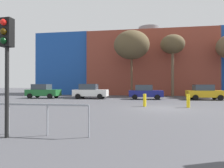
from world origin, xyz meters
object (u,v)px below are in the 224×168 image
Objects in this scene: parked_car_1 at (90,91)px; parked_car_2 at (145,92)px; bare_tree_0 at (132,45)px; parked_car_3 at (205,92)px; bollard_yellow_0 at (188,101)px; bollard_yellow_1 at (145,100)px; traffic_light_near_left at (6,50)px; parked_car_0 at (43,91)px; bare_tree_1 at (173,45)px.

parked_car_2 is at bearing -0.00° from parked_car_1.
bare_tree_0 reaches higher than parked_car_2.
parked_car_3 reaches higher than bollard_yellow_0.
bare_tree_0 is 9.79× the size of bollard_yellow_1.
bollard_yellow_0 is (2.93, -8.16, -0.35)m from parked_car_2.
parked_car_3 reaches higher than bollard_yellow_1.
traffic_light_near_left is at bearing -128.97° from bollard_yellow_0.
parked_car_0 is at bearing 180.00° from parked_car_2.
parked_car_2 is at bearing 88.45° from bollard_yellow_1.
bollard_yellow_0 is at bearing -69.88° from bare_tree_0.
parked_car_2 reaches higher than bollard_yellow_1.
parked_car_0 is 1.06× the size of parked_car_2.
bare_tree_0 reaches higher than parked_car_1.
parked_car_1 is at bearing -134.88° from bare_tree_0.
parked_car_1 is (6.23, 0.00, 0.01)m from parked_car_0.
bollard_yellow_1 is at bearing -50.79° from parked_car_1.
bare_tree_1 is at bearing 165.32° from traffic_light_near_left.
parked_car_2 is 1.05× the size of traffic_light_near_left.
parked_car_1 is at bearing 139.66° from bollard_yellow_0.
parked_car_3 is 9.37m from bare_tree_1.
bare_tree_0 is 1.05× the size of bare_tree_1.
parked_car_3 is 4.03× the size of bollard_yellow_0.
parked_car_0 is 4.24× the size of bollard_yellow_1.
parked_car_1 is 4.25× the size of bollard_yellow_0.
traffic_light_near_left is 10.79m from bollard_yellow_1.
bollard_yellow_1 is (-6.80, -7.91, -0.37)m from parked_car_3.
bollard_yellow_0 is (15.83, -8.16, -0.40)m from parked_car_0.
bare_tree_1 is (10.73, 6.09, 6.62)m from parked_car_1.
bare_tree_1 is 9.21× the size of bollard_yellow_0.
parked_car_1 is 13.26m from parked_car_3.
parked_car_1 is at bearing 0.00° from parked_car_0.
bollard_yellow_0 is (-3.65, -8.16, -0.36)m from parked_car_3.
parked_car_0 reaches higher than parked_car_2.
parked_car_3 is at bearing 49.33° from bollard_yellow_1.
parked_car_0 is 0.99× the size of parked_car_1.
bollard_yellow_0 is at bearing -4.42° from bollard_yellow_1.
parked_car_3 is 1.06× the size of traffic_light_near_left.
parked_car_2 is 4.02× the size of bollard_yellow_1.
bollard_yellow_0 is (7.56, 9.34, -2.25)m from traffic_light_near_left.
parked_car_3 is at bearing -0.00° from parked_car_1.
parked_car_2 is (12.90, -0.00, -0.05)m from parked_car_0.
parked_car_0 is at bearing -149.17° from traffic_light_near_left.
parked_car_0 is 19.45m from traffic_light_near_left.
bollard_yellow_0 is at bearing -94.52° from bare_tree_1.
parked_car_1 is 17.72m from traffic_light_near_left.
parked_car_2 is 8.68m from bollard_yellow_0.
bollard_yellow_0 reaches higher than bollard_yellow_1.
bare_tree_1 reaches higher than parked_car_2.
parked_car_0 is at bearing -160.26° from bare_tree_1.
parked_car_3 is 11.74m from bare_tree_0.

